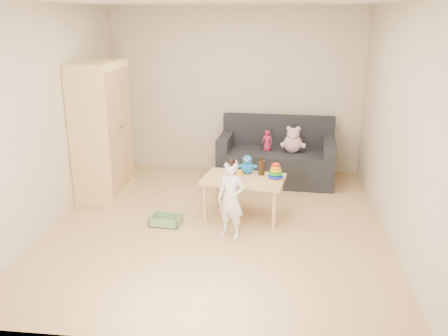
# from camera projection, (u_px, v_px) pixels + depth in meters

# --- Properties ---
(room) EXTENTS (4.50, 4.50, 4.50)m
(room) POSITION_uv_depth(u_px,v_px,m) (217.00, 121.00, 5.43)
(room) COLOR tan
(room) RESTS_ON ground
(wardrobe) EXTENTS (0.52, 1.04, 1.87)m
(wardrobe) POSITION_uv_depth(u_px,v_px,m) (102.00, 130.00, 6.56)
(wardrobe) COLOR #F0D683
(wardrobe) RESTS_ON ground
(sofa) EXTENTS (1.78, 0.96, 0.49)m
(sofa) POSITION_uv_depth(u_px,v_px,m) (276.00, 166.00, 7.28)
(sofa) COLOR black
(sofa) RESTS_ON ground
(play_table) EXTENTS (1.07, 0.77, 0.52)m
(play_table) POSITION_uv_depth(u_px,v_px,m) (243.00, 197.00, 5.98)
(play_table) COLOR #EDC282
(play_table) RESTS_ON ground
(storage_bin) EXTENTS (0.39, 0.31, 0.11)m
(storage_bin) POSITION_uv_depth(u_px,v_px,m) (166.00, 220.00, 5.81)
(storage_bin) COLOR gray
(storage_bin) RESTS_ON ground
(toddler) EXTENTS (0.39, 0.33, 0.90)m
(toddler) POSITION_uv_depth(u_px,v_px,m) (231.00, 200.00, 5.39)
(toddler) COLOR white
(toddler) RESTS_ON ground
(pink_bear) EXTENTS (0.32, 0.29, 0.34)m
(pink_bear) POSITION_uv_depth(u_px,v_px,m) (293.00, 141.00, 7.07)
(pink_bear) COLOR #CD97A9
(pink_bear) RESTS_ON sofa
(doll) EXTENTS (0.18, 0.15, 0.32)m
(doll) POSITION_uv_depth(u_px,v_px,m) (267.00, 141.00, 7.15)
(doll) COLOR #B6224D
(doll) RESTS_ON sofa
(ring_stacker) EXTENTS (0.19, 0.19, 0.21)m
(ring_stacker) POSITION_uv_depth(u_px,v_px,m) (276.00, 173.00, 5.80)
(ring_stacker) COLOR yellow
(ring_stacker) RESTS_ON play_table
(brown_bottle) EXTENTS (0.08, 0.08, 0.23)m
(brown_bottle) POSITION_uv_depth(u_px,v_px,m) (262.00, 167.00, 5.98)
(brown_bottle) COLOR black
(brown_bottle) RESTS_ON play_table
(blue_plush) EXTENTS (0.22, 0.19, 0.25)m
(blue_plush) POSITION_uv_depth(u_px,v_px,m) (247.00, 164.00, 6.03)
(blue_plush) COLOR #1B84FA
(blue_plush) RESTS_ON play_table
(wooden_figure) EXTENTS (0.05, 0.04, 0.11)m
(wooden_figure) POSITION_uv_depth(u_px,v_px,m) (234.00, 173.00, 5.90)
(wooden_figure) COLOR brown
(wooden_figure) RESTS_ON play_table
(yellow_book) EXTENTS (0.21, 0.21, 0.01)m
(yellow_book) POSITION_uv_depth(u_px,v_px,m) (236.00, 174.00, 6.03)
(yellow_book) COLOR yellow
(yellow_book) RESTS_ON play_table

